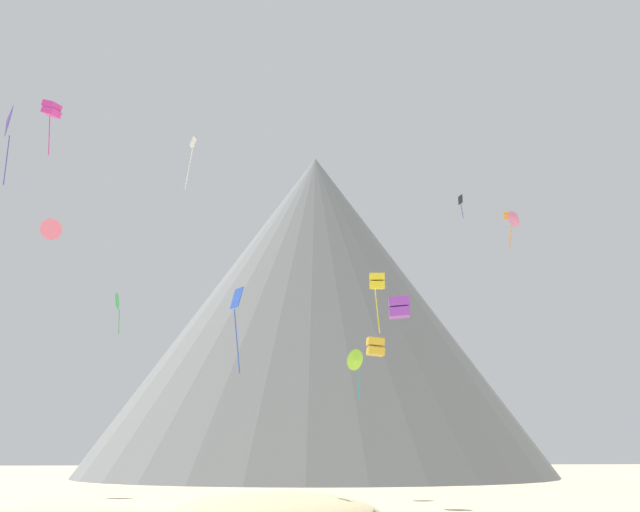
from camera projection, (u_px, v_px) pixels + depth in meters
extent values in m
cone|color=slate|center=(315.00, 311.00, 139.81)|extent=(101.20, 101.20, 53.33)
cone|color=slate|center=(309.00, 414.00, 143.68)|extent=(34.28, 34.28, 20.27)
cube|color=gold|center=(376.00, 352.00, 70.50)|extent=(1.44, 1.39, 0.75)
cube|color=gold|center=(375.00, 342.00, 70.68)|extent=(1.44, 1.39, 0.75)
cube|color=black|center=(460.00, 200.00, 102.48)|extent=(0.26, 1.04, 1.09)
cylinder|color=#5138B2|center=(462.00, 211.00, 102.18)|extent=(0.31, 0.10, 1.79)
cube|color=white|center=(193.00, 142.00, 76.38)|extent=(0.61, 0.64, 1.07)
cylinder|color=white|center=(189.00, 168.00, 75.80)|extent=(0.64, 0.16, 3.92)
cube|color=#D1339E|center=(51.00, 112.00, 71.58)|extent=(1.73, 1.69, 0.92)
cube|color=#D1339E|center=(52.00, 106.00, 71.71)|extent=(1.73, 1.69, 0.92)
cylinder|color=#D1339E|center=(49.00, 135.00, 71.11)|extent=(0.29, 0.42, 3.62)
cone|color=#E5668C|center=(51.00, 229.00, 95.83)|extent=(2.47, 1.06, 2.41)
cube|color=purple|center=(399.00, 313.00, 56.06)|extent=(1.60, 1.57, 0.71)
cube|color=purple|center=(399.00, 302.00, 56.21)|extent=(1.60, 1.57, 0.71)
cube|color=orange|center=(508.00, 217.00, 98.58)|extent=(1.04, 1.05, 0.47)
cube|color=orange|center=(507.00, 213.00, 98.69)|extent=(1.04, 1.05, 0.47)
cylinder|color=orange|center=(511.00, 235.00, 98.13)|extent=(0.55, 0.21, 3.93)
cone|color=#5138B2|center=(8.00, 120.00, 63.42)|extent=(1.31, 2.59, 2.50)
cylinder|color=#5138B2|center=(7.00, 160.00, 62.74)|extent=(0.35, 0.60, 3.75)
cone|color=#8CD133|center=(356.00, 360.00, 81.40)|extent=(2.15, 1.85, 2.07)
cylinder|color=teal|center=(359.00, 385.00, 80.90)|extent=(0.11, 0.34, 2.69)
cone|color=pink|center=(514.00, 219.00, 80.53)|extent=(1.57, 1.08, 1.64)
cube|color=blue|center=(237.00, 298.00, 56.45)|extent=(0.92, 1.17, 1.51)
cylinder|color=blue|center=(237.00, 341.00, 55.82)|extent=(0.52, 0.09, 4.26)
cone|color=green|center=(118.00, 301.00, 92.39)|extent=(1.07, 1.96, 1.90)
cylinder|color=green|center=(119.00, 322.00, 91.90)|extent=(0.18, 0.31, 2.67)
cube|color=yellow|center=(377.00, 285.00, 66.20)|extent=(1.35, 1.39, 0.63)
cube|color=yellow|center=(377.00, 277.00, 66.34)|extent=(1.35, 1.39, 0.63)
cylinder|color=yellow|center=(377.00, 311.00, 65.74)|extent=(0.42, 0.19, 3.52)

